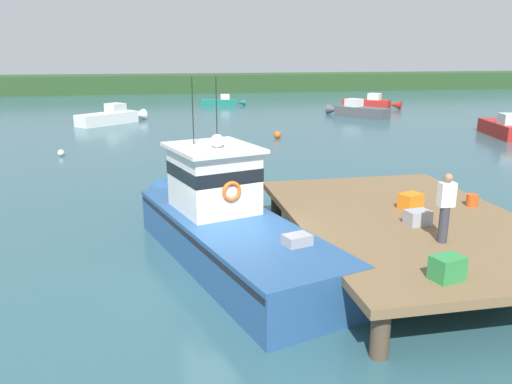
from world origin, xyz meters
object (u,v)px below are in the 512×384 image
(bait_bucket, at_px, (472,200))
(mooring_buoy_outer, at_px, (61,153))
(moored_boat_mid_harbor, at_px, (222,102))
(mooring_buoy_spare_mooring, at_px, (277,135))
(moored_boat_far_right, at_px, (507,129))
(crate_single_by_cleat, at_px, (411,201))
(moored_boat_off_the_point, at_px, (112,117))
(moored_boat_near_channel, at_px, (358,111))
(main_fishing_boat, at_px, (224,222))
(crate_stack_mid_dock, at_px, (418,217))
(moored_boat_outer_mooring, at_px, (370,103))
(crate_stack_near_edge, at_px, (447,268))
(deckhand_by_the_boat, at_px, (445,206))

(bait_bucket, xyz_separation_m, mooring_buoy_outer, (-13.88, 16.10, -1.19))
(moored_boat_mid_harbor, height_order, mooring_buoy_spare_mooring, moored_boat_mid_harbor)
(bait_bucket, bearing_deg, moored_boat_far_right, 50.67)
(crate_single_by_cleat, distance_m, moored_boat_off_the_point, 30.55)
(moored_boat_near_channel, bearing_deg, main_fishing_boat, -118.35)
(crate_stack_mid_dock, distance_m, moored_boat_outer_mooring, 39.83)
(crate_single_by_cleat, bearing_deg, moored_boat_off_the_point, 109.72)
(crate_single_by_cleat, bearing_deg, mooring_buoy_outer, 126.96)
(moored_boat_mid_harbor, bearing_deg, main_fishing_boat, -97.34)
(crate_stack_near_edge, xyz_separation_m, mooring_buoy_outer, (-10.51, 20.36, -1.26))
(moored_boat_off_the_point, bearing_deg, crate_single_by_cleat, -70.28)
(bait_bucket, relative_size, moored_boat_mid_harbor, 0.07)
(mooring_buoy_spare_mooring, bearing_deg, bait_bucket, -87.06)
(mooring_buoy_outer, bearing_deg, mooring_buoy_spare_mooring, 14.99)
(moored_boat_outer_mooring, relative_size, mooring_buoy_outer, 14.80)
(mooring_buoy_spare_mooring, bearing_deg, moored_boat_outer_mooring, 50.31)
(crate_single_by_cleat, height_order, moored_boat_off_the_point, crate_single_by_cleat)
(bait_bucket, distance_m, deckhand_by_the_boat, 3.46)
(crate_stack_mid_dock, height_order, moored_boat_off_the_point, crate_stack_mid_dock)
(crate_single_by_cleat, bearing_deg, moored_boat_outer_mooring, 68.12)
(main_fishing_boat, distance_m, moored_boat_off_the_point, 28.84)
(main_fishing_boat, bearing_deg, mooring_buoy_spare_mooring, 72.37)
(bait_bucket, height_order, moored_boat_mid_harbor, bait_bucket)
(main_fishing_boat, bearing_deg, crate_stack_near_edge, -52.10)
(moored_boat_far_right, bearing_deg, moored_boat_off_the_point, 155.59)
(moored_boat_far_right, relative_size, moored_boat_off_the_point, 1.19)
(crate_stack_near_edge, height_order, moored_boat_far_right, crate_stack_near_edge)
(deckhand_by_the_boat, distance_m, moored_boat_mid_harbor, 43.45)
(crate_stack_near_edge, bearing_deg, main_fishing_boat, 127.90)
(moored_boat_outer_mooring, bearing_deg, main_fishing_boat, -118.96)
(moored_boat_off_the_point, bearing_deg, mooring_buoy_spare_mooring, -39.88)
(crate_stack_mid_dock, height_order, moored_boat_outer_mooring, crate_stack_mid_dock)
(moored_boat_far_right, xyz_separation_m, moored_boat_off_the_point, (-26.10, 11.84, -0.02))
(crate_stack_near_edge, bearing_deg, mooring_buoy_spare_mooring, 84.33)
(main_fishing_boat, relative_size, moored_boat_far_right, 1.54)
(moored_boat_outer_mooring, bearing_deg, bait_bucket, -109.23)
(deckhand_by_the_boat, xyz_separation_m, moored_boat_mid_harbor, (0.53, 43.41, -1.65))
(crate_stack_near_edge, distance_m, bait_bucket, 5.43)
(crate_stack_mid_dock, height_order, deckhand_by_the_boat, deckhand_by_the_boat)
(bait_bucket, relative_size, moored_boat_off_the_point, 0.06)
(main_fishing_boat, xyz_separation_m, bait_bucket, (7.06, -0.48, 0.36))
(main_fishing_boat, distance_m, crate_stack_near_edge, 6.03)
(crate_single_by_cleat, relative_size, moored_boat_far_right, 0.09)
(crate_single_by_cleat, height_order, deckhand_by_the_boat, deckhand_by_the_boat)
(main_fishing_boat, bearing_deg, moored_boat_far_right, 38.21)
(main_fishing_boat, distance_m, moored_boat_near_channel, 32.79)
(crate_stack_near_edge, distance_m, mooring_buoy_outer, 22.95)
(crate_stack_mid_dock, bearing_deg, deckhand_by_the_boat, -92.47)
(bait_bucket, height_order, mooring_buoy_spare_mooring, bait_bucket)
(moored_boat_off_the_point, bearing_deg, main_fishing_boat, -79.82)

